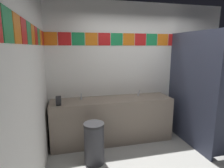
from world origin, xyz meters
name	(u,v)px	position (x,y,z in m)	size (l,w,h in m)	color
wall_back	(139,70)	(0.00, 1.50, 1.38)	(3.79, 0.09, 2.74)	white
wall_side	(29,90)	(-1.94, 0.00, 1.38)	(0.09, 2.92, 2.74)	white
vanity_counter	(112,119)	(-0.67, 1.17, 0.44)	(2.35, 0.58, 0.86)	gray
faucet_left	(81,97)	(-1.26, 1.26, 0.92)	(0.04, 0.10, 0.14)	silver
faucet_right	(139,93)	(-0.08, 1.26, 0.92)	(0.04, 0.10, 0.14)	silver
soap_dispenser	(59,101)	(-1.67, 1.00, 0.94)	(0.09, 0.09, 0.16)	black
stall_divider	(207,92)	(0.91, 0.50, 1.07)	(0.92, 1.41, 2.14)	#33384C
toilet	(202,120)	(1.30, 1.00, 0.30)	(0.39, 0.49, 0.74)	white
trash_bin	(94,143)	(-1.13, 0.50, 0.34)	(0.33, 0.33, 0.68)	#333338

